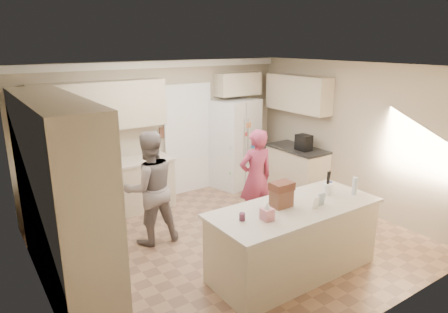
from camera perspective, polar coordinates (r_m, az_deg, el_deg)
floor at (r=6.19m, az=1.09°, el=-12.18°), size 5.20×4.60×0.02m
ceiling at (r=5.46m, az=1.23°, el=12.81°), size 5.20×4.60×0.02m
wall_back at (r=7.63m, az=-8.97°, el=3.62°), size 5.20×0.02×2.60m
wall_front at (r=4.15m, az=20.18°, el=-8.00°), size 5.20×0.02×2.60m
wall_left at (r=4.76m, az=-25.53°, el=-5.50°), size 0.02×4.60×2.60m
wall_right at (r=7.46m, az=17.73°, el=2.77°), size 0.02×4.60×2.60m
crown_back at (r=7.42m, az=-9.22°, el=12.86°), size 5.20×0.08×0.12m
pantry_bank at (r=5.03m, az=-22.26°, el=-5.49°), size 0.60×2.60×2.35m
back_base_cab at (r=7.19m, az=-15.90°, el=-4.75°), size 2.20×0.60×0.88m
back_countertop at (r=7.03m, az=-16.16°, el=-1.27°), size 2.24×0.63×0.04m
back_upper_cab at (r=6.94m, az=-17.16°, el=6.91°), size 2.20×0.35×0.80m
doorway_opening at (r=7.90m, az=-5.20°, el=2.32°), size 0.90×0.06×2.10m
doorway_casing at (r=7.87m, az=-5.08°, el=2.27°), size 1.02×0.03×2.22m
wall_frame_upper at (r=7.55m, az=-8.78°, el=5.44°), size 0.15×0.02×0.20m
wall_frame_lower at (r=7.61m, az=-8.70°, el=3.44°), size 0.15×0.02×0.20m
refrigerator at (r=8.24m, az=1.58°, el=1.88°), size 1.05×0.91×1.80m
fridge_seam at (r=7.96m, az=3.07°, el=1.36°), size 0.02×0.02×1.78m
fridge_dispenser at (r=7.77m, az=1.85°, el=2.90°), size 0.22×0.03×0.35m
fridge_handle_l at (r=7.89m, az=2.86°, el=2.34°), size 0.02×0.02×0.85m
fridge_handle_r at (r=7.95m, az=3.44°, el=2.44°), size 0.02×0.02×0.85m
over_fridge_cab at (r=8.18m, az=1.99°, el=10.32°), size 0.95×0.35×0.45m
right_base_cab at (r=8.10m, az=10.32°, el=-2.02°), size 0.60×1.20×0.88m
right_countertop at (r=7.97m, az=10.44°, el=1.11°), size 0.63×1.24×0.04m
right_upper_cab at (r=8.00m, az=10.50°, el=8.85°), size 0.35×1.50×0.70m
coffee_maker at (r=7.76m, az=11.32°, el=1.97°), size 0.22×0.28×0.30m
island_base at (r=5.35m, az=9.89°, el=-11.80°), size 2.20×0.90×0.88m
island_top at (r=5.16m, az=10.14°, el=-7.27°), size 2.28×0.96×0.05m
utensil_crock at (r=5.60m, az=14.63°, el=-4.55°), size 0.13×0.13×0.15m
tissue_box at (r=4.71m, az=6.19°, el=-8.19°), size 0.13×0.13×0.14m
tissue_plume at (r=4.66m, az=6.23°, el=-6.96°), size 0.08×0.08×0.08m
dollhouse_body at (r=5.07m, az=8.20°, el=-5.92°), size 0.26×0.18×0.22m
dollhouse_roof at (r=5.02m, az=8.27°, el=-4.23°), size 0.28×0.20×0.10m
jam_jar at (r=4.68m, az=2.61°, el=-8.59°), size 0.07×0.07×0.09m
greeting_card_a at (r=5.09m, az=12.99°, el=-6.48°), size 0.12×0.06×0.16m
greeting_card_b at (r=5.22m, az=13.72°, el=-5.93°), size 0.12×0.05×0.16m
water_bottle at (r=5.69m, az=18.17°, el=-4.03°), size 0.07×0.07×0.24m
shaker_salt at (r=5.83m, az=14.47°, el=-4.00°), size 0.05×0.05×0.09m
shaker_pepper at (r=5.88m, az=14.92°, el=-3.86°), size 0.05×0.05×0.09m
teen_boy at (r=5.97m, az=-10.57°, el=-4.47°), size 0.88×0.71×1.71m
teen_girl at (r=6.44m, az=4.56°, el=-3.12°), size 0.64×0.47×1.62m
fridge_magnets at (r=7.96m, az=3.11°, el=1.35°), size 0.76×0.02×1.44m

